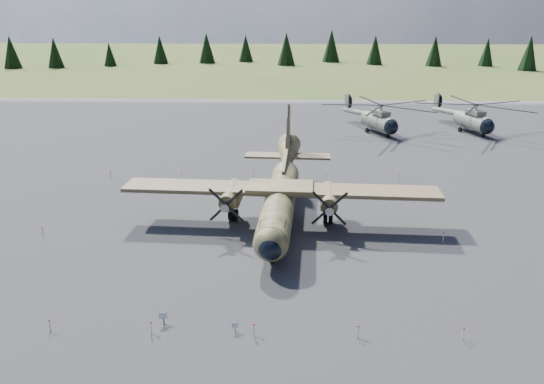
{
  "coord_description": "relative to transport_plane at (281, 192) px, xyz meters",
  "views": [
    {
      "loc": [
        3.95,
        -39.76,
        18.04
      ],
      "look_at": [
        2.52,
        2.0,
        3.47
      ],
      "focal_mm": 35.0,
      "sensor_mm": 36.0,
      "label": 1
    }
  ],
  "objects": [
    {
      "name": "barrier_fence",
      "position": [
        -3.68,
        -4.54,
        -2.08
      ],
      "size": [
        33.12,
        29.62,
        0.85
      ],
      "color": "silver",
      "rests_on": "ground"
    },
    {
      "name": "transport_plane",
      "position": [
        0.0,
        0.0,
        0.0
      ],
      "size": [
        27.33,
        24.81,
        9.01
      ],
      "rotation": [
        0.0,
        0.0,
        -0.05
      ],
      "color": "#363D21",
      "rests_on": "ground"
    },
    {
      "name": "apron",
      "position": [
        -3.22,
        5.53,
        -2.59
      ],
      "size": [
        120.0,
        120.0,
        0.04
      ],
      "primitive_type": "cube",
      "color": "slate",
      "rests_on": "ground"
    },
    {
      "name": "helicopter_near",
      "position": [
        14.06,
        34.98,
        0.6
      ],
      "size": [
        23.01,
        23.01,
        4.5
      ],
      "rotation": [
        0.0,
        0.0,
        0.38
      ],
      "color": "gray",
      "rests_on": "ground"
    },
    {
      "name": "info_placard_left",
      "position": [
        -6.73,
        -16.96,
        -2.06
      ],
      "size": [
        0.54,
        0.32,
        0.79
      ],
      "rotation": [
        0.0,
        0.0,
        0.23
      ],
      "color": "gray",
      "rests_on": "ground"
    },
    {
      "name": "treeline",
      "position": [
        4.37,
        -2.58,
        2.18
      ],
      "size": [
        309.24,
        305.01,
        10.92
      ],
      "color": "black",
      "rests_on": "ground"
    },
    {
      "name": "helicopter_mid",
      "position": [
        28.31,
        35.81,
        0.6
      ],
      "size": [
        22.04,
        22.66,
        4.5
      ],
      "rotation": [
        0.0,
        0.0,
        0.29
      ],
      "color": "gray",
      "rests_on": "ground"
    },
    {
      "name": "ground",
      "position": [
        -3.22,
        -4.47,
        -2.59
      ],
      "size": [
        500.0,
        500.0,
        0.0
      ],
      "primitive_type": "plane",
      "color": "brown",
      "rests_on": "ground"
    },
    {
      "name": "info_placard_right",
      "position": [
        -2.35,
        -17.62,
        -2.17
      ],
      "size": [
        0.41,
        0.21,
        0.63
      ],
      "rotation": [
        0.0,
        0.0,
        0.1
      ],
      "color": "gray",
      "rests_on": "ground"
    }
  ]
}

